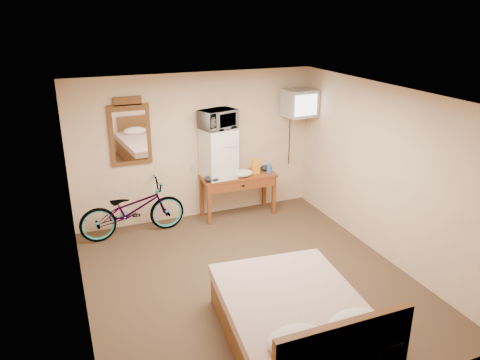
{
  "coord_description": "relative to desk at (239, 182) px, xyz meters",
  "views": [
    {
      "loc": [
        -2.16,
        -5.06,
        3.47
      ],
      "look_at": [
        0.12,
        0.61,
        1.21
      ],
      "focal_mm": 35.0,
      "sensor_mm": 36.0,
      "label": 1
    }
  ],
  "objects": [
    {
      "name": "mini_fridge",
      "position": [
        -0.34,
        0.07,
        0.55
      ],
      "size": [
        0.58,
        0.56,
        0.84
      ],
      "color": "white",
      "rests_on": "desk"
    },
    {
      "name": "bicycle",
      "position": [
        -1.86,
        -0.07,
        -0.18
      ],
      "size": [
        1.72,
        0.68,
        0.89
      ],
      "primitive_type": "imported",
      "rotation": [
        0.0,
        0.0,
        1.63
      ],
      "color": "black",
      "rests_on": "floor"
    },
    {
      "name": "cloth_dark_b",
      "position": [
        0.55,
        0.06,
        0.17
      ],
      "size": [
        0.22,
        0.18,
        0.1
      ],
      "primitive_type": "ellipsoid",
      "color": "black",
      "rests_on": "desk"
    },
    {
      "name": "microwave",
      "position": [
        -0.34,
        0.07,
        1.13
      ],
      "size": [
        0.67,
        0.55,
        0.32
      ],
      "primitive_type": "imported",
      "rotation": [
        0.0,
        0.0,
        0.31
      ],
      "color": "white",
      "rests_on": "mini_fridge"
    },
    {
      "name": "wall_mirror",
      "position": [
        -1.75,
        0.27,
        0.99
      ],
      "size": [
        0.65,
        0.04,
        1.1
      ],
      "color": "brown",
      "rests_on": "room"
    },
    {
      "name": "snack_bag",
      "position": [
        0.32,
        -0.0,
        0.25
      ],
      "size": [
        0.14,
        0.09,
        0.26
      ],
      "primitive_type": "cube",
      "rotation": [
        0.0,
        0.0,
        -0.11
      ],
      "color": "orange",
      "rests_on": "desk"
    },
    {
      "name": "room",
      "position": [
        -0.66,
        -2.0,
        0.62
      ],
      "size": [
        4.6,
        4.64,
        2.5
      ],
      "color": "#452F22",
      "rests_on": "ground"
    },
    {
      "name": "cloth_cream",
      "position": [
        0.04,
        -0.06,
        0.18
      ],
      "size": [
        0.38,
        0.29,
        0.12
      ],
      "primitive_type": "ellipsoid",
      "color": "silver",
      "rests_on": "desk"
    },
    {
      "name": "cloth_dark_a",
      "position": [
        -0.51,
        -0.11,
        0.18
      ],
      "size": [
        0.28,
        0.21,
        0.11
      ],
      "primitive_type": "ellipsoid",
      "color": "black",
      "rests_on": "desk"
    },
    {
      "name": "blue_cup",
      "position": [
        0.56,
        -0.04,
        0.2
      ],
      "size": [
        0.09,
        0.09,
        0.15
      ],
      "primitive_type": "cylinder",
      "color": "blue",
      "rests_on": "desk"
    },
    {
      "name": "bed",
      "position": [
        -0.68,
        -3.38,
        -0.33
      ],
      "size": [
        1.63,
        2.06,
        0.9
      ],
      "color": "brown",
      "rests_on": "floor"
    },
    {
      "name": "crt_television",
      "position": [
        1.14,
        0.02,
        1.3
      ],
      "size": [
        0.57,
        0.62,
        0.47
      ],
      "color": "black",
      "rests_on": "room"
    },
    {
      "name": "desk",
      "position": [
        0.0,
        0.0,
        0.0
      ],
      "size": [
        1.32,
        0.55,
        0.75
      ],
      "color": "brown",
      "rests_on": "floor"
    }
  ]
}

